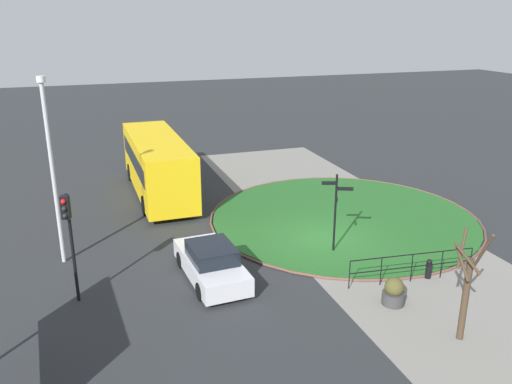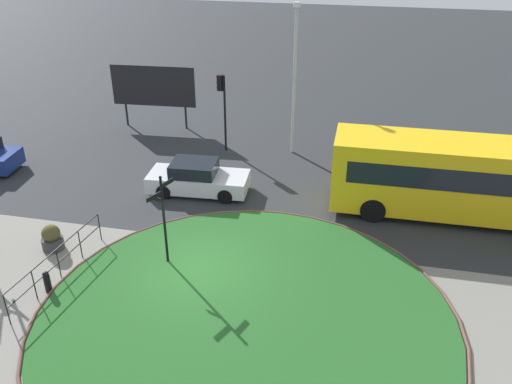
% 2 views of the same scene
% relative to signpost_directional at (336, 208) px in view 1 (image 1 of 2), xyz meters
% --- Properties ---
extents(ground, '(120.00, 120.00, 0.00)m').
position_rel_signpost_directional_xyz_m(ground, '(1.19, -0.18, -1.98)').
color(ground, '#282B2D').
extents(sidewalk_paving, '(32.00, 7.90, 0.02)m').
position_rel_signpost_directional_xyz_m(sidewalk_paving, '(1.19, -2.23, -1.97)').
color(sidewalk_paving, gray).
rests_on(sidewalk_paving, ground).
extents(grass_island, '(12.70, 12.70, 0.10)m').
position_rel_signpost_directional_xyz_m(grass_island, '(3.36, -2.22, -1.93)').
color(grass_island, '#235B23').
rests_on(grass_island, ground).
extents(grass_kerb_ring, '(13.01, 13.01, 0.11)m').
position_rel_signpost_directional_xyz_m(grass_kerb_ring, '(3.36, -2.22, -1.93)').
color(grass_kerb_ring, brown).
rests_on(grass_kerb_ring, ground).
extents(signpost_directional, '(0.73, 1.20, 3.42)m').
position_rel_signpost_directional_xyz_m(signpost_directional, '(0.00, 0.00, 0.00)').
color(signpost_directional, black).
rests_on(signpost_directional, ground).
extents(bollard_foreground, '(0.22, 0.22, 0.79)m').
position_rel_signpost_directional_xyz_m(bollard_foreground, '(-3.19, -2.33, -1.58)').
color(bollard_foreground, black).
rests_on(bollard_foreground, ground).
extents(railing_grass_edge, '(0.52, 4.92, 1.13)m').
position_rel_signpost_directional_xyz_m(railing_grass_edge, '(-3.21, -1.56, -1.26)').
color(railing_grass_edge, black).
rests_on(railing_grass_edge, ground).
extents(bus_yellow, '(9.61, 2.70, 3.14)m').
position_rel_signpost_directional_xyz_m(bus_yellow, '(9.99, 5.69, -0.29)').
color(bus_yellow, yellow).
rests_on(bus_yellow, ground).
extents(car_far_lane, '(4.44, 2.03, 1.43)m').
position_rel_signpost_directional_xyz_m(car_far_lane, '(-0.60, 5.39, -1.33)').
color(car_far_lane, silver).
rests_on(car_far_lane, ground).
extents(traffic_light_near, '(0.48, 0.32, 3.92)m').
position_rel_signpost_directional_xyz_m(traffic_light_near, '(-0.77, 10.18, 0.88)').
color(traffic_light_near, black).
rests_on(traffic_light_near, ground).
extents(lamppost_tall, '(0.32, 0.32, 7.34)m').
position_rel_signpost_directional_xyz_m(lamppost_tall, '(2.74, 10.65, 1.98)').
color(lamppost_tall, '#B7B7BC').
rests_on(lamppost_tall, ground).
extents(planter_near_signpost, '(0.78, 0.78, 1.00)m').
position_rel_signpost_directional_xyz_m(planter_near_signpost, '(-4.38, -0.05, -1.53)').
color(planter_near_signpost, '#383838').
rests_on(planter_near_signpost, ground).
extents(street_tree_bare, '(1.00, 1.04, 3.61)m').
position_rel_signpost_directional_xyz_m(street_tree_bare, '(-6.81, -0.85, -0.23)').
color(street_tree_bare, '#423323').
rests_on(street_tree_bare, ground).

